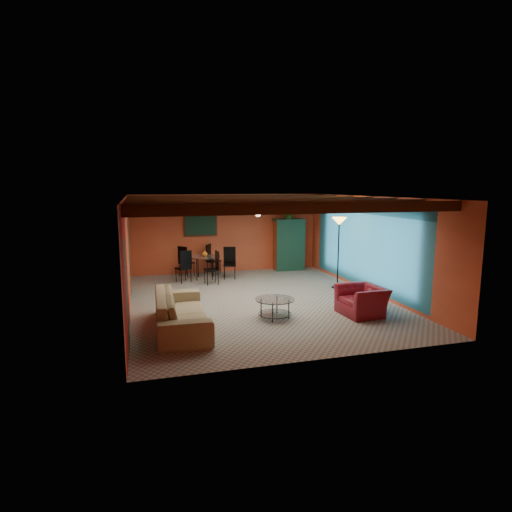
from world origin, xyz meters
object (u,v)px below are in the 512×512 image
object	(u,v)px
armchair	(362,301)
potted_plant	(289,214)
sofa	(181,311)
coffee_table	(275,308)
armoire	(288,245)
floor_lamp	(338,253)
dining_table	(205,263)
vase	(205,245)

from	to	relation	value
armchair	potted_plant	distance (m)	5.82
sofa	coffee_table	xyz separation A→B (m)	(2.12, 0.19, -0.16)
armoire	potted_plant	size ratio (longest dim) A/B	3.73
coffee_table	floor_lamp	xyz separation A→B (m)	(2.70, 2.28, 0.82)
coffee_table	potted_plant	bearing A→B (deg)	66.82
coffee_table	potted_plant	world-z (taller)	potted_plant
armchair	floor_lamp	bearing A→B (deg)	162.00
floor_lamp	armchair	bearing A→B (deg)	-104.54
dining_table	potted_plant	bearing A→B (deg)	12.97
floor_lamp	vase	distance (m)	4.24
vase	armchair	bearing A→B (deg)	-59.06
armchair	armoire	distance (m)	5.60
armchair	potted_plant	xyz separation A→B (m)	(0.22, 5.57, 1.67)
armchair	coffee_table	distance (m)	2.06
dining_table	potted_plant	world-z (taller)	potted_plant
coffee_table	vase	distance (m)	4.72
armchair	dining_table	world-z (taller)	dining_table
potted_plant	dining_table	bearing A→B (deg)	-167.03
dining_table	armoire	size ratio (longest dim) A/B	1.12
sofa	vase	distance (m)	4.95
dining_table	potted_plant	distance (m)	3.54
armchair	coffee_table	world-z (taller)	armchair
potted_plant	armchair	bearing A→B (deg)	-92.26
potted_plant	floor_lamp	bearing A→B (deg)	-81.44
sofa	armchair	distance (m)	4.16
sofa	coffee_table	distance (m)	2.14
dining_table	vase	bearing A→B (deg)	90.00
coffee_table	sofa	bearing A→B (deg)	-175.02
armoire	floor_lamp	bearing A→B (deg)	-79.63
armoire	sofa	bearing A→B (deg)	-126.96
vase	coffee_table	bearing A→B (deg)	-79.14
armoire	coffee_table	bearing A→B (deg)	-111.37
armchair	armoire	size ratio (longest dim) A/B	0.59
sofa	floor_lamp	xyz separation A→B (m)	(4.83, 2.46, 0.66)
coffee_table	floor_lamp	distance (m)	3.63
dining_table	vase	world-z (taller)	vase
coffee_table	floor_lamp	world-z (taller)	floor_lamp
vase	armoire	bearing A→B (deg)	12.97
potted_plant	coffee_table	bearing A→B (deg)	-113.18
coffee_table	dining_table	size ratio (longest dim) A/B	0.45
coffee_table	potted_plant	xyz separation A→B (m)	(2.25, 5.27, 1.78)
potted_plant	armoire	bearing A→B (deg)	0.00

